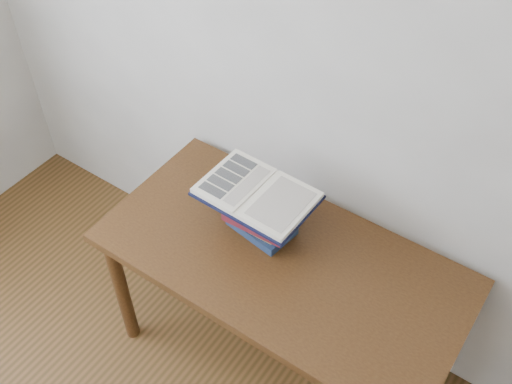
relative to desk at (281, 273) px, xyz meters
The scene contains 3 objects.
desk is the anchor object (origin of this frame).
book_stack 0.25m from the desk, 153.05° to the left, with size 0.26×0.19×0.19m.
open_book 0.34m from the desk, 160.14° to the left, with size 0.41×0.29×0.03m.
Camera 1 is at (0.77, 0.23, 2.44)m, focal length 42.00 mm.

